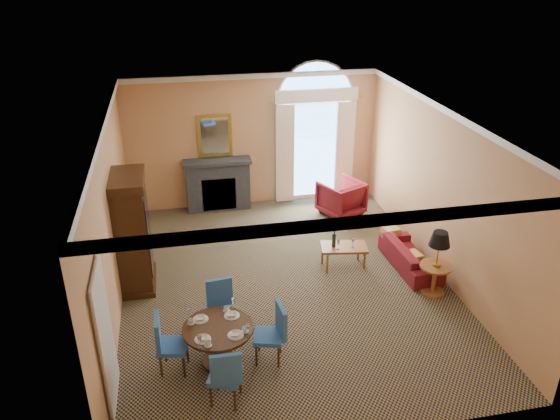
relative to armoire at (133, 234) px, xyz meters
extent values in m
plane|color=#121239|center=(2.72, -0.54, -1.06)|extent=(7.50, 7.50, 0.00)
cube|color=tan|center=(2.72, 3.21, 0.54)|extent=(6.00, 0.04, 3.20)
cube|color=tan|center=(-0.28, -0.54, 0.54)|extent=(0.04, 7.50, 3.20)
cube|color=tan|center=(5.72, -0.54, 0.54)|extent=(0.04, 7.50, 3.20)
cube|color=white|center=(2.72, -0.54, 2.14)|extent=(6.00, 7.50, 0.04)
cube|color=silver|center=(2.72, -0.54, 2.08)|extent=(6.00, 7.50, 0.12)
cube|color=silver|center=(-0.24, -2.94, -0.03)|extent=(0.08, 0.90, 2.06)
cube|color=#373B41|center=(1.82, 3.01, -0.46)|extent=(1.50, 0.40, 1.20)
cube|color=#373B41|center=(1.82, 2.98, 0.18)|extent=(1.60, 0.46, 0.08)
cube|color=#E7BF44|center=(1.82, 3.18, 0.74)|extent=(0.80, 0.04, 1.00)
cube|color=white|center=(1.82, 3.16, 0.74)|extent=(0.64, 0.02, 0.84)
cube|color=silver|center=(4.22, 3.19, 0.19)|extent=(1.90, 0.04, 2.50)
cube|color=#8CBBEB|center=(4.22, 3.18, 0.19)|extent=(1.70, 0.02, 2.30)
cylinder|color=silver|center=(4.22, 3.19, 1.44)|extent=(1.90, 0.04, 1.90)
cube|color=beige|center=(3.47, 3.07, 0.19)|extent=(0.45, 0.06, 2.45)
cube|color=beige|center=(4.97, 3.07, 0.19)|extent=(0.45, 0.06, 2.45)
cube|color=beige|center=(4.22, 3.07, 1.59)|extent=(2.00, 0.08, 0.30)
cube|color=black|center=(0.00, 0.00, -0.04)|extent=(0.56, 1.02, 2.03)
cube|color=black|center=(0.00, 0.00, 1.06)|extent=(0.63, 1.12, 0.16)
cube|color=black|center=(0.00, 0.00, -1.01)|extent=(0.63, 1.12, 0.10)
cylinder|color=black|center=(1.28, -2.51, -0.41)|extent=(1.06, 1.06, 0.04)
cylinder|color=black|center=(1.28, -2.51, -0.75)|extent=(0.14, 0.14, 0.62)
cylinder|color=black|center=(1.28, -2.51, -1.03)|extent=(0.53, 0.53, 0.05)
cylinder|color=white|center=(1.52, -2.27, -0.38)|extent=(0.24, 0.24, 0.01)
imported|color=white|center=(1.52, -2.27, -0.36)|extent=(0.15, 0.15, 0.04)
imported|color=white|center=(1.45, -2.13, -0.35)|extent=(0.09, 0.09, 0.07)
cylinder|color=white|center=(1.04, -2.27, -0.38)|extent=(0.24, 0.24, 0.01)
imported|color=white|center=(1.04, -2.27, -0.36)|extent=(0.15, 0.15, 0.04)
imported|color=white|center=(0.90, -2.34, -0.35)|extent=(0.09, 0.09, 0.07)
cylinder|color=white|center=(1.04, -2.75, -0.38)|extent=(0.24, 0.24, 0.01)
imported|color=white|center=(1.04, -2.75, -0.36)|extent=(0.15, 0.15, 0.04)
imported|color=white|center=(1.11, -2.90, -0.35)|extent=(0.09, 0.09, 0.07)
cylinder|color=white|center=(1.52, -2.75, -0.38)|extent=(0.24, 0.24, 0.01)
imported|color=white|center=(1.52, -2.75, -0.36)|extent=(0.15, 0.15, 0.04)
imported|color=white|center=(1.66, -2.69, -0.35)|extent=(0.09, 0.09, 0.07)
cube|color=#295CA2|center=(1.36, -1.86, -0.63)|extent=(0.50, 0.50, 0.07)
cube|color=#295CA2|center=(1.39, -1.67, -0.35)|extent=(0.43, 0.12, 0.51)
cylinder|color=black|center=(1.50, -1.67, -0.86)|extent=(0.03, 0.03, 0.39)
cylinder|color=black|center=(1.17, -1.72, -0.86)|extent=(0.03, 0.03, 0.39)
cylinder|color=black|center=(1.56, -2.00, -0.86)|extent=(0.03, 0.03, 0.39)
cylinder|color=black|center=(1.23, -2.05, -0.86)|extent=(0.03, 0.03, 0.39)
cube|color=#295CA2|center=(1.29, -3.29, -0.63)|extent=(0.55, 0.55, 0.07)
cube|color=#295CA2|center=(1.30, -3.49, -0.35)|extent=(0.43, 0.07, 0.51)
cylinder|color=black|center=(1.08, -3.39, -0.86)|extent=(0.03, 0.03, 0.39)
cylinder|color=black|center=(1.39, -3.51, -0.86)|extent=(0.03, 0.03, 0.39)
cylinder|color=black|center=(1.20, -3.08, -0.86)|extent=(0.03, 0.03, 0.39)
cylinder|color=black|center=(1.51, -3.20, -0.86)|extent=(0.03, 0.03, 0.39)
cube|color=#295CA2|center=(2.03, -2.57, -0.63)|extent=(0.53, 0.53, 0.07)
cube|color=#295CA2|center=(2.22, -2.59, -0.35)|extent=(0.10, 0.43, 0.51)
cylinder|color=black|center=(2.14, -2.78, -0.86)|extent=(0.03, 0.03, 0.39)
cylinder|color=black|center=(2.24, -2.46, -0.86)|extent=(0.03, 0.03, 0.39)
cylinder|color=black|center=(1.82, -2.69, -0.86)|extent=(0.03, 0.03, 0.39)
cylinder|color=black|center=(1.91, -2.37, -0.86)|extent=(0.03, 0.03, 0.39)
cube|color=#295CA2|center=(0.61, -2.52, -0.63)|extent=(0.50, 0.50, 0.07)
cube|color=#295CA2|center=(0.41, -2.52, -0.35)|extent=(0.07, 0.43, 0.51)
cylinder|color=black|center=(0.48, -2.32, -0.86)|extent=(0.03, 0.03, 0.39)
cylinder|color=black|center=(0.41, -2.65, -0.86)|extent=(0.03, 0.03, 0.39)
cylinder|color=black|center=(0.80, -2.39, -0.86)|extent=(0.03, 0.03, 0.39)
cylinder|color=black|center=(0.74, -2.71, -0.86)|extent=(0.03, 0.03, 0.39)
imported|color=maroon|center=(5.27, -0.47, -0.81)|extent=(0.72, 1.70, 0.49)
imported|color=maroon|center=(4.63, 2.13, -0.64)|extent=(1.19, 1.20, 0.83)
cube|color=#9A5C2E|center=(3.98, -0.17, -0.63)|extent=(0.97, 0.64, 0.05)
cylinder|color=#9A5C2E|center=(3.60, -0.35, -0.86)|extent=(0.04, 0.04, 0.40)
cylinder|color=#9A5C2E|center=(4.36, -0.35, -0.86)|extent=(0.04, 0.04, 0.40)
cylinder|color=#9A5C2E|center=(3.60, 0.01, -0.86)|extent=(0.04, 0.04, 0.40)
cylinder|color=#9A5C2E|center=(4.36, 0.01, -0.86)|extent=(0.04, 0.04, 0.40)
cylinder|color=#9A5C2E|center=(5.32, -1.39, -0.50)|extent=(0.58, 0.58, 0.04)
cylinder|color=#9A5C2E|center=(5.32, -1.39, -0.79)|extent=(0.08, 0.08, 0.54)
cylinder|color=#9A5C2E|center=(5.32, -1.39, -1.04)|extent=(0.42, 0.42, 0.04)
camera|label=1|loc=(0.89, -9.09, 4.67)|focal=35.00mm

